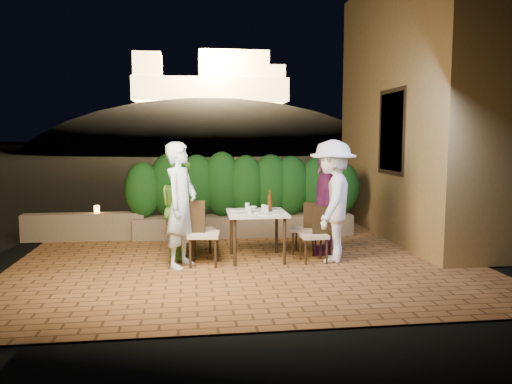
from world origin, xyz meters
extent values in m
plane|color=black|center=(0.00, 0.00, -0.02)|extent=(400.00, 400.00, 0.00)
cube|color=brown|center=(0.00, 0.50, -0.07)|extent=(7.00, 6.00, 0.15)
cube|color=#A27C40|center=(3.60, 2.00, 2.50)|extent=(1.60, 5.00, 5.00)
cube|color=black|center=(2.82, 1.50, 2.00)|extent=(0.08, 1.00, 1.40)
cube|color=black|center=(2.81, 1.50, 2.00)|extent=(0.06, 1.15, 1.55)
cube|color=#76644B|center=(0.20, 2.30, 0.20)|extent=(4.20, 0.55, 0.40)
cube|color=#76644B|center=(-2.80, 2.30, 0.25)|extent=(2.20, 0.30, 0.50)
ellipsoid|color=black|center=(2.00, 60.00, -4.00)|extent=(52.00, 40.00, 22.00)
cylinder|color=white|center=(-0.10, 0.22, 0.76)|extent=(0.22, 0.22, 0.01)
cylinder|color=white|center=(-0.11, 0.63, 0.76)|extent=(0.23, 0.23, 0.01)
cylinder|color=white|center=(0.46, 0.17, 0.76)|extent=(0.20, 0.20, 0.01)
cylinder|color=white|center=(0.46, 0.63, 0.76)|extent=(0.23, 0.23, 0.01)
cylinder|color=white|center=(0.17, 0.41, 0.76)|extent=(0.22, 0.22, 0.01)
cylinder|color=white|center=(0.27, 0.11, 0.76)|extent=(0.22, 0.22, 0.01)
cylinder|color=silver|center=(0.05, 0.27, 0.81)|extent=(0.07, 0.07, 0.11)
cylinder|color=silver|center=(0.06, 0.60, 0.81)|extent=(0.07, 0.07, 0.12)
cylinder|color=silver|center=(0.33, 0.35, 0.81)|extent=(0.07, 0.07, 0.11)
cylinder|color=silver|center=(0.30, 0.54, 0.80)|extent=(0.06, 0.06, 0.10)
imported|color=white|center=(0.15, 0.75, 0.77)|extent=(0.18, 0.18, 0.04)
imported|color=silver|center=(-0.98, 0.11, 0.92)|extent=(0.68, 0.79, 1.84)
imported|color=#68B438|center=(-0.98, 0.70, 0.78)|extent=(0.85, 0.94, 1.57)
imported|color=white|center=(1.32, 0.17, 0.93)|extent=(1.12, 1.38, 1.87)
imported|color=#6B2362|center=(1.35, 0.65, 0.86)|extent=(0.62, 1.07, 1.71)
cylinder|color=orange|center=(-2.56, 2.30, 0.57)|extent=(0.10, 0.10, 0.14)
camera|label=1|loc=(-0.83, -7.17, 1.91)|focal=35.00mm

